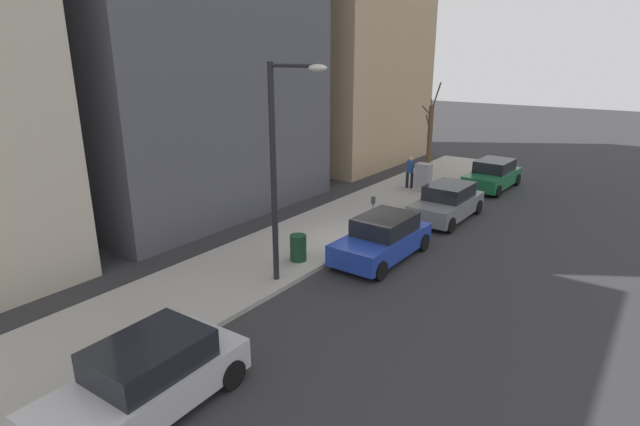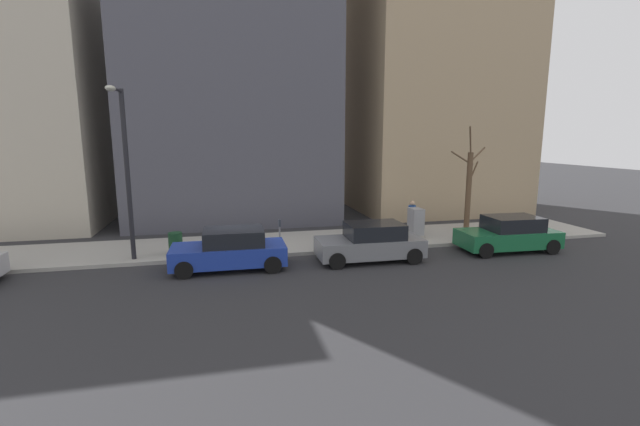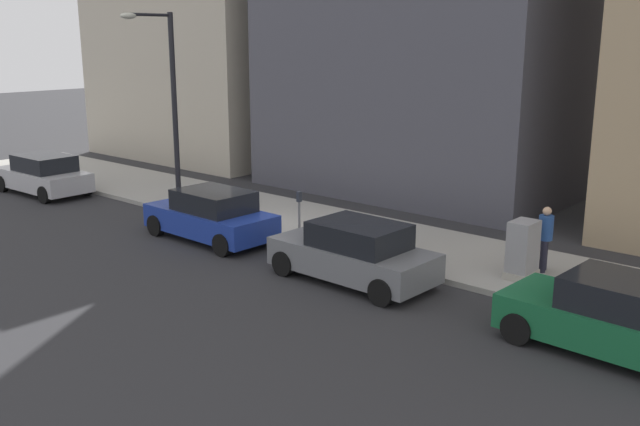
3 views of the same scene
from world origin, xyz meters
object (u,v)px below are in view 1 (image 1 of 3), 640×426
(parked_car_blue, at_px, (383,238))
(utility_box, at_px, (423,178))
(bare_tree, at_px, (430,137))
(parking_meter, at_px, (373,209))
(trash_bin, at_px, (298,248))
(streetlamp, at_px, (280,158))
(pedestrian_near_meter, at_px, (410,170))
(parked_car_silver, at_px, (146,380))
(parked_car_green, at_px, (493,175))
(parked_car_grey, at_px, (447,202))

(parked_car_blue, distance_m, utility_box, 9.01)
(parked_car_blue, height_order, bare_tree, bare_tree)
(parking_meter, distance_m, bare_tree, 10.43)
(utility_box, relative_size, trash_bin, 1.59)
(streetlamp, xyz_separation_m, trash_bin, (0.62, -1.55, -3.42))
(utility_box, distance_m, pedestrian_near_meter, 0.89)
(parking_meter, xyz_separation_m, utility_box, (0.85, -6.59, -0.13))
(trash_bin, xyz_separation_m, pedestrian_near_meter, (1.24, -11.01, 0.49))
(parked_car_blue, bearing_deg, parked_car_silver, 91.48)
(parked_car_green, distance_m, parked_car_blue, 11.83)
(parked_car_blue, distance_m, parked_car_silver, 9.70)
(parked_car_green, height_order, parked_car_blue, same)
(utility_box, bearing_deg, streetlamp, 94.70)
(parked_car_silver, distance_m, trash_bin, 7.83)
(parking_meter, bearing_deg, utility_box, -82.65)
(parked_car_blue, height_order, pedestrian_near_meter, pedestrian_near_meter)
(parked_car_grey, height_order, bare_tree, bare_tree)
(parked_car_green, distance_m, bare_tree, 4.19)
(bare_tree, bearing_deg, streetlamp, 98.32)
(parked_car_green, height_order, bare_tree, bare_tree)
(parking_meter, distance_m, utility_box, 6.65)
(parked_car_green, relative_size, parked_car_silver, 1.00)
(bare_tree, relative_size, pedestrian_near_meter, 3.18)
(bare_tree, height_order, pedestrian_near_meter, bare_tree)
(parked_car_grey, height_order, parked_car_silver, same)
(parked_car_silver, bearing_deg, bare_tree, -81.48)
(parked_car_blue, relative_size, utility_box, 2.96)
(parked_car_green, xyz_separation_m, pedestrian_near_meter, (3.39, 2.98, 0.35))
(parked_car_silver, bearing_deg, parked_car_grey, -91.60)
(parked_car_blue, bearing_deg, streetlamp, 70.06)
(parked_car_grey, bearing_deg, bare_tree, -58.90)
(parked_car_blue, xyz_separation_m, utility_box, (2.44, -8.67, 0.11))
(parked_car_silver, bearing_deg, streetlamp, -77.38)
(bare_tree, xyz_separation_m, pedestrian_near_meter, (-0.47, 3.33, -1.25))
(trash_bin, bearing_deg, parking_meter, -96.07)
(streetlamp, bearing_deg, pedestrian_near_meter, -81.59)
(parked_car_green, height_order, parked_car_grey, same)
(streetlamp, relative_size, bare_tree, 1.23)
(parked_car_grey, bearing_deg, utility_box, -49.96)
(parked_car_grey, xyz_separation_m, parked_car_silver, (0.06, 15.20, 0.00))
(parked_car_silver, relative_size, pedestrian_near_meter, 2.56)
(parked_car_green, bearing_deg, parked_car_blue, 91.56)
(bare_tree, xyz_separation_m, trash_bin, (-1.71, 14.34, -1.74))
(parking_meter, relative_size, pedestrian_near_meter, 0.81)
(parked_car_green, relative_size, parking_meter, 3.16)
(parked_car_blue, distance_m, streetlamp, 5.15)
(parked_car_silver, height_order, parking_meter, parked_car_silver)
(streetlamp, bearing_deg, trash_bin, -68.33)
(parked_car_silver, height_order, streetlamp, streetlamp)
(parked_car_blue, distance_m, trash_bin, 2.97)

